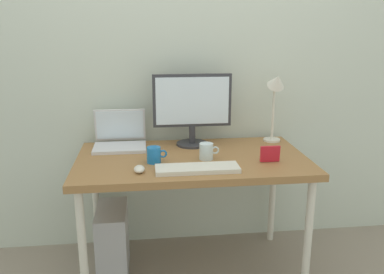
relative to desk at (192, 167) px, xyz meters
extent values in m
plane|color=gray|center=(0.00, 0.00, -0.68)|extent=(6.00, 6.00, 0.00)
cube|color=silver|center=(0.00, 0.44, 0.62)|extent=(4.40, 0.04, 2.60)
cube|color=olive|center=(0.00, 0.00, 0.05)|extent=(1.33, 0.75, 0.04)
cylinder|color=silver|center=(-0.60, -0.32, -0.33)|extent=(0.04, 0.04, 0.71)
cylinder|color=silver|center=(0.60, -0.32, -0.33)|extent=(0.04, 0.04, 0.71)
cylinder|color=silver|center=(-0.60, 0.32, -0.33)|extent=(0.04, 0.04, 0.71)
cylinder|color=silver|center=(0.60, 0.32, -0.33)|extent=(0.04, 0.04, 0.71)
cylinder|color=#333338|center=(0.03, 0.25, 0.07)|extent=(0.20, 0.20, 0.01)
cylinder|color=#333338|center=(0.03, 0.25, 0.13)|extent=(0.04, 0.04, 0.11)
cube|color=#333338|center=(0.03, 0.25, 0.35)|extent=(0.49, 0.03, 0.33)
cube|color=white|center=(0.03, 0.23, 0.35)|extent=(0.45, 0.01, 0.29)
cube|color=silver|center=(-0.42, 0.21, 0.08)|extent=(0.32, 0.22, 0.02)
cube|color=silver|center=(-0.42, 0.33, 0.19)|extent=(0.32, 0.05, 0.21)
cube|color=white|center=(-0.42, 0.33, 0.19)|extent=(0.30, 0.04, 0.18)
cylinder|color=silver|center=(0.56, 0.28, 0.07)|extent=(0.11, 0.11, 0.01)
cylinder|color=silver|center=(0.56, 0.28, 0.26)|extent=(0.02, 0.02, 0.36)
cone|color=silver|center=(0.56, 0.24, 0.47)|extent=(0.11, 0.14, 0.13)
cube|color=silver|center=(0.00, -0.24, 0.08)|extent=(0.44, 0.14, 0.02)
ellipsoid|color=silver|center=(-0.30, -0.22, 0.08)|extent=(0.06, 0.09, 0.03)
cylinder|color=#1E72BF|center=(-0.22, -0.08, 0.11)|extent=(0.08, 0.08, 0.09)
torus|color=#1E72BF|center=(-0.17, -0.08, 0.11)|extent=(0.05, 0.01, 0.05)
cylinder|color=silver|center=(0.08, -0.05, 0.11)|extent=(0.08, 0.08, 0.09)
torus|color=silver|center=(0.13, -0.05, 0.12)|extent=(0.05, 0.01, 0.05)
cube|color=red|center=(0.42, -0.14, 0.11)|extent=(0.11, 0.02, 0.09)
cube|color=#B2B2B7|center=(-0.48, 0.05, -0.47)|extent=(0.18, 0.36, 0.42)
camera|label=1|loc=(-0.27, -2.23, 0.80)|focal=37.99mm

